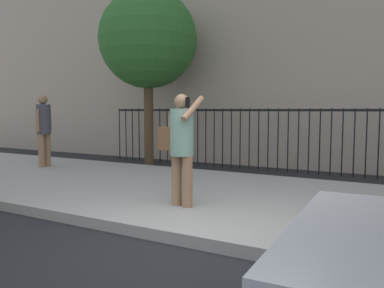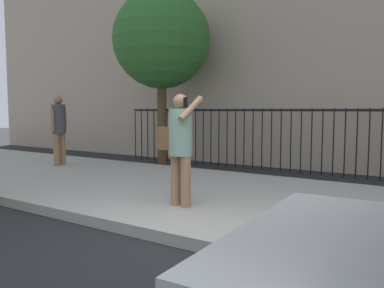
% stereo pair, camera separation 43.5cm
% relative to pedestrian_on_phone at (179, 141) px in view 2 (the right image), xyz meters
% --- Properties ---
extents(ground_plane, '(60.00, 60.00, 0.00)m').
position_rel_pedestrian_on_phone_xyz_m(ground_plane, '(0.88, -1.13, -1.10)').
color(ground_plane, black).
extents(sidewalk, '(28.00, 4.40, 0.15)m').
position_rel_pedestrian_on_phone_xyz_m(sidewalk, '(0.88, 1.07, -1.02)').
color(sidewalk, '#9E9B93').
rests_on(sidewalk, ground).
extents(iron_fence, '(12.03, 0.04, 1.60)m').
position_rel_pedestrian_on_phone_xyz_m(iron_fence, '(0.88, 4.77, -0.08)').
color(iron_fence, black).
rests_on(iron_fence, ground).
extents(pedestrian_on_phone, '(0.68, 0.48, 1.63)m').
position_rel_pedestrian_on_phone_xyz_m(pedestrian_on_phone, '(0.00, 0.00, 0.00)').
color(pedestrian_on_phone, '#936B4C').
rests_on(pedestrian_on_phone, sidewalk).
extents(pedestrian_walking, '(0.37, 0.49, 1.77)m').
position_rel_pedestrian_on_phone_xyz_m(pedestrian_walking, '(-5.00, 1.76, 0.07)').
color(pedestrian_walking, '#936B4C').
rests_on(pedestrian_walking, sidewalk).
extents(street_tree_near, '(2.66, 2.66, 4.79)m').
position_rel_pedestrian_on_phone_xyz_m(street_tree_near, '(-3.39, 3.94, 2.35)').
color(street_tree_near, '#4C3823').
rests_on(street_tree_near, ground).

